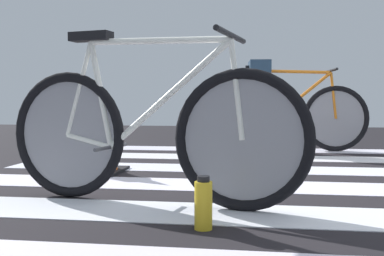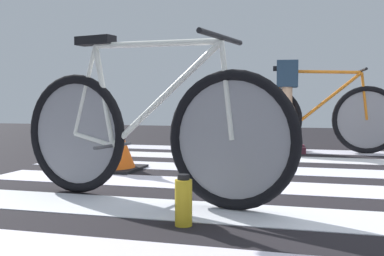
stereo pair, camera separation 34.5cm
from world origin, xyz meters
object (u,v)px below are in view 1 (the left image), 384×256
(cyclist_3_of_3, at_px, (260,93))
(traffic_cone, at_px, (92,140))
(bicycle_3_of_3, at_px, (288,116))
(bicycle_1_of_3, at_px, (148,132))
(water_bottle, at_px, (203,204))

(cyclist_3_of_3, distance_m, traffic_cone, 2.18)
(cyclist_3_of_3, height_order, traffic_cone, cyclist_3_of_3)
(bicycle_3_of_3, relative_size, cyclist_3_of_3, 1.76)
(bicycle_3_of_3, bearing_deg, bicycle_1_of_3, -112.86)
(water_bottle, height_order, traffic_cone, traffic_cone)
(bicycle_1_of_3, relative_size, cyclist_3_of_3, 1.74)
(bicycle_1_of_3, distance_m, water_bottle, 0.64)
(bicycle_1_of_3, xyz_separation_m, traffic_cone, (-0.69, 1.01, -0.13))
(cyclist_3_of_3, bearing_deg, bicycle_1_of_3, -106.98)
(cyclist_3_of_3, bearing_deg, bicycle_3_of_3, 0.00)
(bicycle_1_of_3, relative_size, bicycle_3_of_3, 0.99)
(cyclist_3_of_3, xyz_separation_m, water_bottle, (-0.24, -3.19, -0.53))
(cyclist_3_of_3, bearing_deg, traffic_cone, -131.27)
(bicycle_3_of_3, xyz_separation_m, water_bottle, (-0.55, -3.22, -0.28))
(water_bottle, bearing_deg, bicycle_1_of_3, 127.46)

